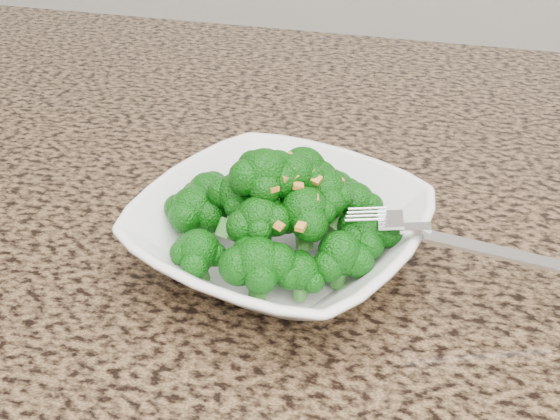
% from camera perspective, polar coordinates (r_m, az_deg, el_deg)
% --- Properties ---
extents(granite_counter, '(1.64, 1.04, 0.03)m').
position_cam_1_polar(granite_counter, '(0.59, 11.84, -5.76)').
color(granite_counter, brown).
rests_on(granite_counter, cabinet).
extents(bowl, '(0.28, 0.28, 0.05)m').
position_cam_1_polar(bowl, '(0.56, 0.00, -1.96)').
color(bowl, white).
rests_on(bowl, granite_counter).
extents(broccoli_pile, '(0.19, 0.19, 0.07)m').
position_cam_1_polar(broccoli_pile, '(0.52, 0.00, 3.33)').
color(broccoli_pile, '#0B5509').
rests_on(broccoli_pile, bowl).
extents(garlic_topping, '(0.12, 0.12, 0.01)m').
position_cam_1_polar(garlic_topping, '(0.51, -0.00, 6.79)').
color(garlic_topping, gold).
rests_on(garlic_topping, broccoli_pile).
extents(fork, '(0.18, 0.06, 0.01)m').
position_cam_1_polar(fork, '(0.52, 11.39, -1.50)').
color(fork, silver).
rests_on(fork, bowl).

